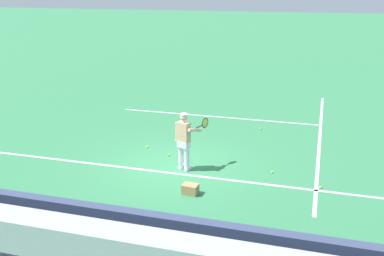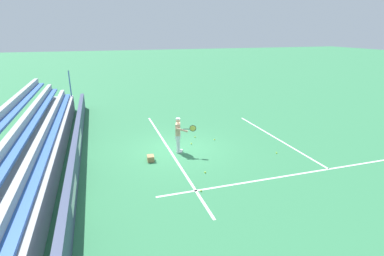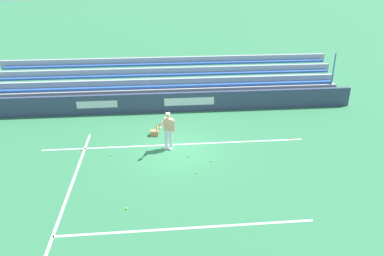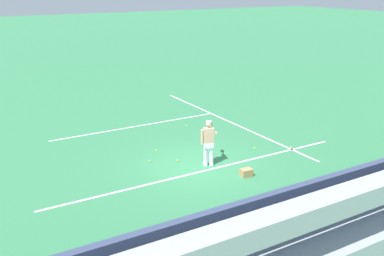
% 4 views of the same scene
% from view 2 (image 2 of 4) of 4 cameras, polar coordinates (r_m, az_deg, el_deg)
% --- Properties ---
extents(ground_plane, '(160.00, 160.00, 0.00)m').
position_cam_2_polar(ground_plane, '(14.99, -2.39, -4.06)').
color(ground_plane, '#337A4C').
extents(court_baseline_white, '(12.00, 0.10, 0.01)m').
position_cam_2_polar(court_baseline_white, '(14.88, -4.26, -4.26)').
color(court_baseline_white, white).
rests_on(court_baseline_white, ground).
extents(court_sideline_white, '(0.10, 12.00, 0.01)m').
position_cam_2_polar(court_sideline_white, '(13.27, 19.71, -8.23)').
color(court_sideline_white, white).
rests_on(court_sideline_white, ground).
extents(court_service_line_white, '(8.22, 0.10, 0.01)m').
position_cam_2_polar(court_service_line_white, '(17.16, 15.62, -1.80)').
color(court_service_line_white, white).
rests_on(court_service_line_white, ground).
extents(back_wall_sponsor_board, '(20.75, 0.25, 1.10)m').
position_cam_2_polar(back_wall_sponsor_board, '(14.40, -21.17, -3.94)').
color(back_wall_sponsor_board, '#384260').
rests_on(back_wall_sponsor_board, ground).
extents(bleacher_stand, '(19.72, 2.40, 2.95)m').
position_cam_2_polar(bleacher_stand, '(14.61, -28.41, -3.89)').
color(bleacher_stand, '#9EA3A8').
rests_on(bleacher_stand, ground).
extents(tennis_player, '(0.82, 0.93, 1.71)m').
position_cam_2_polar(tennis_player, '(14.33, -2.57, -1.30)').
color(tennis_player, silver).
rests_on(tennis_player, ground).
extents(ball_box_cardboard, '(0.42, 0.33, 0.26)m').
position_cam_2_polar(ball_box_cardboard, '(13.76, -7.89, -5.73)').
color(ball_box_cardboard, '#A87F51').
rests_on(ball_box_cardboard, ground).
extents(tennis_ball_far_left, '(0.07, 0.07, 0.07)m').
position_cam_2_polar(tennis_ball_far_left, '(16.23, 4.29, -2.20)').
color(tennis_ball_far_left, '#CCE533').
rests_on(tennis_ball_far_left, ground).
extents(tennis_ball_far_right, '(0.07, 0.07, 0.07)m').
position_cam_2_polar(tennis_ball_far_right, '(15.60, -0.14, -3.00)').
color(tennis_ball_far_right, '#CCE533').
rests_on(tennis_ball_far_right, ground).
extents(tennis_ball_on_baseline, '(0.07, 0.07, 0.07)m').
position_cam_2_polar(tennis_ball_on_baseline, '(12.59, 2.52, -8.43)').
color(tennis_ball_on_baseline, '#CCE533').
rests_on(tennis_ball_on_baseline, ground).
extents(tennis_ball_by_box, '(0.07, 0.07, 0.07)m').
position_cam_2_polar(tennis_ball_by_box, '(16.57, 0.57, -1.71)').
color(tennis_ball_by_box, '#CCE533').
rests_on(tennis_ball_by_box, ground).
extents(tennis_ball_midcourt, '(0.07, 0.07, 0.07)m').
position_cam_2_polar(tennis_ball_midcourt, '(11.26, 1.72, -11.84)').
color(tennis_ball_midcourt, '#CCE533').
rests_on(tennis_ball_midcourt, ground).
extents(tennis_ball_toward_net, '(0.07, 0.07, 0.07)m').
position_cam_2_polar(tennis_ball_toward_net, '(15.02, 15.81, -4.59)').
color(tennis_ball_toward_net, '#CCE533').
rests_on(tennis_ball_toward_net, ground).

